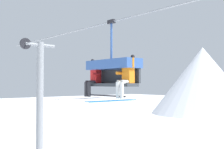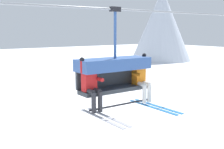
{
  "view_description": "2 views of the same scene",
  "coord_description": "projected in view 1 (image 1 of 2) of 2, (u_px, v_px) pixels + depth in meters",
  "views": [
    {
      "loc": [
        5.97,
        -6.63,
        5.48
      ],
      "look_at": [
        -0.55,
        -0.95,
        5.76
      ],
      "focal_mm": 45.0,
      "sensor_mm": 36.0,
      "label": 1
    },
    {
      "loc": [
        -4.93,
        -6.52,
        6.95
      ],
      "look_at": [
        -0.85,
        -0.8,
        5.84
      ],
      "focal_mm": 45.0,
      "sensor_mm": 36.0,
      "label": 2
    }
  ],
  "objects": [
    {
      "name": "chairlift_chair",
      "position": [
        113.0,
        69.0,
        8.95
      ],
      "size": [
        1.99,
        0.74,
        2.43
      ],
      "color": "#33383D"
    },
    {
      "name": "skier_red",
      "position": [
        93.0,
        78.0,
        9.4
      ],
      "size": [
        0.48,
        1.7,
        1.34
      ],
      "color": "red"
    },
    {
      "name": "lift_tower_near",
      "position": [
        39.0,
        112.0,
        14.23
      ],
      "size": [
        0.36,
        1.88,
        7.74
      ],
      "color": "gray",
      "rests_on": "ground_plane"
    },
    {
      "name": "skier_orange",
      "position": [
        125.0,
        77.0,
        8.21
      ],
      "size": [
        0.48,
        1.7,
        1.34
      ],
      "color": "orange"
    },
    {
      "name": "lift_cable",
      "position": [
        140.0,
        14.0,
        8.0
      ],
      "size": [
        17.49,
        0.05,
        0.05
      ],
      "color": "gray"
    },
    {
      "name": "mountain_peak_west",
      "position": [
        203.0,
        80.0,
        51.51
      ],
      "size": [
        18.84,
        18.84,
        12.2
      ],
      "color": "white",
      "rests_on": "ground_plane"
    }
  ]
}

